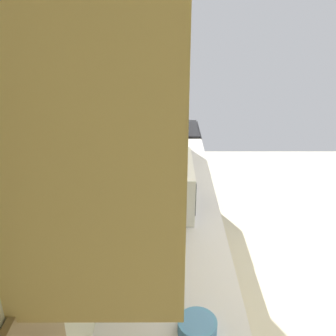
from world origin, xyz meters
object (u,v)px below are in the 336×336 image
kettle (181,142)px  oven_range (169,167)px  microwave (166,184)px  bowl (197,326)px

kettle → oven_range: bearing=9.6°
microwave → kettle: bearing=-7.1°
microwave → kettle: (1.01, -0.13, -0.08)m
oven_range → bowl: size_ratio=6.93×
kettle → bowl: bearing=180.0°
oven_range → kettle: (-0.58, -0.10, 0.51)m
oven_range → kettle: oven_range is taller
bowl → kettle: (2.03, 0.00, 0.04)m
oven_range → bowl: oven_range is taller
bowl → oven_range: bearing=2.2°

